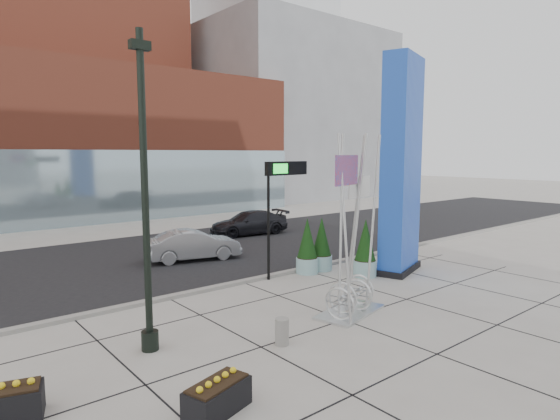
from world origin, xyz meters
TOP-DOWN VIEW (x-y plane):
  - ground at (0.00, 0.00)m, footprint 160.00×160.00m
  - street_asphalt at (0.00, 10.00)m, footprint 80.00×12.00m
  - curb_edge at (0.00, 4.00)m, footprint 80.00×0.30m
  - tower_podium at (1.00, 27.00)m, footprint 34.00×10.00m
  - tower_glass_front at (1.00, 22.20)m, footprint 34.00×0.60m
  - building_grey_parking at (26.00, 32.00)m, footprint 20.00×18.00m
  - building_pale_office at (36.00, 48.00)m, footprint 16.00×16.00m
  - blue_pylon at (6.86, 1.45)m, footprint 2.79×1.90m
  - lamp_post at (-4.18, 0.60)m, footprint 0.48×0.42m
  - public_art_sculpture at (1.60, -0.69)m, footprint 2.56×1.68m
  - concrete_bollard at (-1.50, -1.21)m, footprint 0.35×0.35m
  - overhead_street_sign at (2.76, 3.80)m, footprint 2.11×0.36m
  - round_planter_east at (4.60, 3.60)m, footprint 0.87×0.87m
  - round_planter_mid at (5.20, 1.80)m, footprint 0.90×0.90m
  - round_planter_west at (3.80, 3.60)m, footprint 0.89×0.89m
  - box_planter_north at (-7.50, -0.61)m, footprint 1.45×1.01m
  - box_planter_south at (-4.39, -2.82)m, footprint 1.40×0.96m
  - car_silver_mid at (1.41, 8.50)m, footprint 4.35×2.42m
  - car_dark_east at (7.21, 12.35)m, footprint 4.94×2.54m

SIDE VIEW (x-z plane):
  - ground at x=0.00m, z-range 0.00..0.00m
  - street_asphalt at x=0.00m, z-range 0.00..0.02m
  - curb_edge at x=0.00m, z-range 0.00..0.12m
  - box_planter_south at x=-4.39m, z-range -0.03..0.67m
  - box_planter_north at x=-7.50m, z-range -0.03..0.69m
  - concrete_bollard at x=-1.50m, z-range 0.00..0.68m
  - car_silver_mid at x=1.41m, z-range 0.00..1.36m
  - car_dark_east at x=7.21m, z-range 0.00..1.37m
  - round_planter_east at x=4.60m, z-range -0.06..2.13m
  - round_planter_west at x=3.80m, z-range -0.06..2.16m
  - round_planter_mid at x=5.20m, z-range -0.06..2.20m
  - public_art_sculpture at x=1.60m, z-range -1.27..4.09m
  - tower_glass_front at x=1.00m, z-range 0.00..5.00m
  - lamp_post at x=-4.18m, z-range -0.69..6.88m
  - overhead_street_sign at x=2.76m, z-range 1.60..6.06m
  - blue_pylon at x=6.86m, z-range -0.14..8.40m
  - tower_podium at x=1.00m, z-range 0.00..11.00m
  - building_grey_parking at x=26.00m, z-range 0.00..18.00m
  - building_pale_office at x=36.00m, z-range 0.00..55.00m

